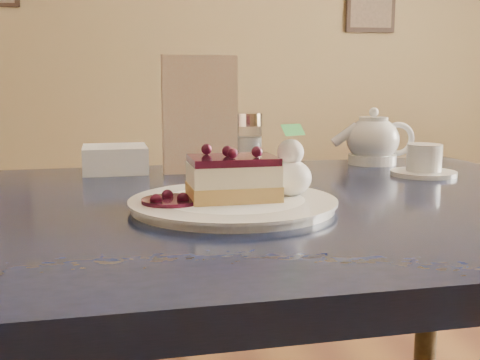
{
  "coord_description": "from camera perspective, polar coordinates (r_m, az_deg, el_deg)",
  "views": [
    {
      "loc": [
        -0.12,
        -0.42,
        0.9
      ],
      "look_at": [
        -0.03,
        0.29,
        0.78
      ],
      "focal_mm": 45.0,
      "sensor_mm": 36.0,
      "label": 1
    }
  ],
  "objects": [
    {
      "name": "berry_sauce",
      "position": [
        0.78,
        -6.52,
        -1.98
      ],
      "size": [
        0.08,
        0.08,
        0.01
      ],
      "primitive_type": "cylinder",
      "color": "#34091C",
      "rests_on": "dessert_plate"
    },
    {
      "name": "main_table",
      "position": [
        0.87,
        -1.35,
        -6.98
      ],
      "size": [
        1.23,
        0.88,
        0.73
      ],
      "rotation": [
        0.0,
        0.0,
        0.09
      ],
      "color": "black",
      "rests_on": "ground"
    },
    {
      "name": "menu_card",
      "position": [
        1.1,
        -3.84,
        6.2
      ],
      "size": [
        0.14,
        0.04,
        0.21
      ],
      "primitive_type": "cube",
      "rotation": [
        0.0,
        0.0,
        0.09
      ],
      "color": "beige",
      "rests_on": "main_table"
    },
    {
      "name": "dessert_plate",
      "position": [
        0.8,
        -0.67,
        -2.29
      ],
      "size": [
        0.27,
        0.27,
        0.01
      ],
      "primitive_type": "cylinder",
      "color": "white",
      "rests_on": "main_table"
    },
    {
      "name": "napkin_stack",
      "position": [
        1.14,
        -11.76,
        1.97
      ],
      "size": [
        0.13,
        0.13,
        0.05
      ],
      "primitive_type": "cube",
      "rotation": [
        0.0,
        0.0,
        0.09
      ],
      "color": "white",
      "rests_on": "main_table"
    },
    {
      "name": "sugar_shaker",
      "position": [
        1.16,
        0.74,
        3.82
      ],
      "size": [
        0.06,
        0.06,
        0.11
      ],
      "color": "white",
      "rests_on": "main_table"
    },
    {
      "name": "whipped_cream",
      "position": [
        0.82,
        4.79,
        0.24
      ],
      "size": [
        0.06,
        0.06,
        0.05
      ],
      "color": "white",
      "rests_on": "dessert_plate"
    },
    {
      "name": "tea_set",
      "position": [
        1.22,
        13.32,
        3.23
      ],
      "size": [
        0.2,
        0.27,
        0.1
      ],
      "color": "white",
      "rests_on": "main_table"
    },
    {
      "name": "cheesecake_slice",
      "position": [
        0.79,
        -0.68,
        0.15
      ],
      "size": [
        0.12,
        0.09,
        0.06
      ],
      "rotation": [
        0.0,
        0.0,
        0.09
      ],
      "color": "tan",
      "rests_on": "dessert_plate"
    }
  ]
}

